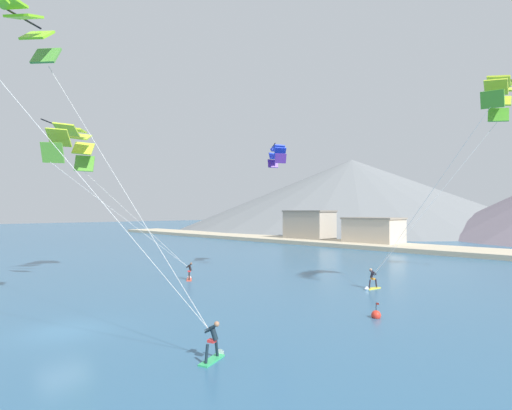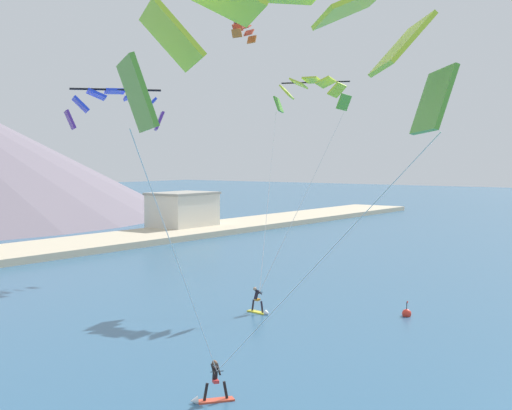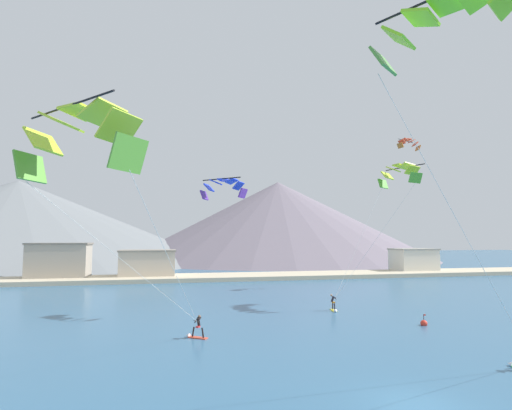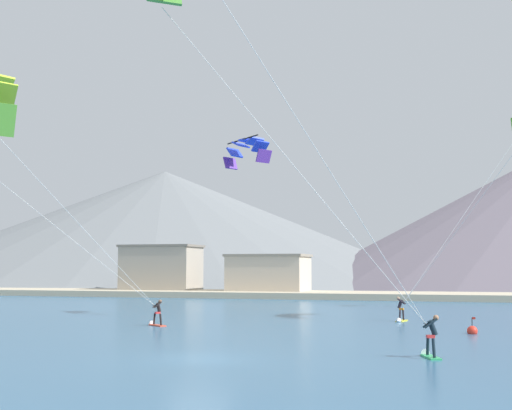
% 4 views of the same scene
% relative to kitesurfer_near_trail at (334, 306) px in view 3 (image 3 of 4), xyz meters
% --- Properties ---
extents(ground_plane, '(400.00, 400.00, 0.00)m').
position_rel_kitesurfer_near_trail_xyz_m(ground_plane, '(-5.69, -21.41, -0.48)').
color(ground_plane, '#336084').
extents(kitesurfer_near_trail, '(0.70, 1.78, 1.69)m').
position_rel_kitesurfer_near_trail_xyz_m(kitesurfer_near_trail, '(0.00, 0.00, 0.00)').
color(kitesurfer_near_trail, yellow).
rests_on(kitesurfer_near_trail, ground).
extents(kitesurfer_mid_center, '(1.64, 1.36, 1.66)m').
position_rel_kitesurfer_near_trail_xyz_m(kitesurfer_mid_center, '(-13.93, -7.62, -0.02)').
color(kitesurfer_mid_center, '#E54C33').
rests_on(kitesurfer_mid_center, ground).
extents(parafoil_kite_near_lead, '(10.71, 8.47, 14.94)m').
position_rel_kitesurfer_near_trail_xyz_m(parafoil_kite_near_lead, '(-5.57, -24.18, 14.92)').
color(parafoil_kite_near_lead, '#51983C').
extents(parafoil_kite_near_trail, '(10.07, 5.63, 13.91)m').
position_rel_kitesurfer_near_trail_xyz_m(parafoil_kite_near_trail, '(8.64, 1.70, 13.68)').
color(parafoil_kite_near_trail, '#50A72E').
extents(parafoil_kite_mid_center, '(10.24, 11.02, 12.43)m').
position_rel_kitesurfer_near_trail_xyz_m(parafoil_kite_mid_center, '(-20.49, -15.62, 11.83)').
color(parafoil_kite_mid_center, '#57A233').
extents(parafoil_kite_distant_high_outer, '(4.31, 2.41, 1.67)m').
position_rel_kitesurfer_near_trail_xyz_m(parafoil_kite_distant_high_outer, '(19.43, 15.89, 21.03)').
color(parafoil_kite_distant_high_outer, '#C36926').
extents(parafoil_kite_distant_low_drift, '(4.39, 3.72, 1.98)m').
position_rel_kitesurfer_near_trail_xyz_m(parafoil_kite_distant_low_drift, '(-10.82, 0.83, 11.60)').
color(parafoil_kite_distant_low_drift, '#5A2C97').
extents(race_marker_buoy, '(0.56, 0.56, 1.02)m').
position_rel_kitesurfer_near_trail_xyz_m(race_marker_buoy, '(4.52, -7.60, -0.32)').
color(race_marker_buoy, red).
rests_on(race_marker_buoy, ground).
extents(shoreline_strip, '(180.00, 10.00, 0.70)m').
position_rel_kitesurfer_near_trail_xyz_m(shoreline_strip, '(-5.69, 33.44, -0.13)').
color(shoreline_strip, beige).
rests_on(shoreline_strip, ground).
extents(shore_building_harbour_front, '(8.41, 5.97, 5.05)m').
position_rel_kitesurfer_near_trail_xyz_m(shore_building_harbour_front, '(33.32, 36.10, 2.06)').
color(shore_building_harbour_front, silver).
rests_on(shore_building_harbour_front, ground).
extents(shore_building_promenade_mid, '(9.57, 6.66, 5.09)m').
position_rel_kitesurfer_near_trail_xyz_m(shore_building_promenade_mid, '(-19.19, 35.81, 2.08)').
color(shore_building_promenade_mid, beige).
rests_on(shore_building_promenade_mid, ground).
extents(shore_building_quay_east, '(9.65, 6.02, 6.36)m').
position_rel_kitesurfer_near_trail_xyz_m(shore_building_quay_east, '(-33.47, 35.90, 2.71)').
color(shore_building_quay_east, '#A89E8E').
rests_on(shore_building_quay_east, ground).
extents(mountain_peak_west_ridge, '(121.29, 121.29, 24.61)m').
position_rel_kitesurfer_near_trail_xyz_m(mountain_peak_west_ridge, '(-60.16, 95.72, 11.83)').
color(mountain_peak_west_ridge, slate).
rests_on(mountain_peak_west_ridge, ground).
extents(mountain_peak_central_summit, '(103.85, 103.85, 26.93)m').
position_rel_kitesurfer_near_trail_xyz_m(mountain_peak_central_summit, '(21.91, 97.27, 12.99)').
color(mountain_peak_central_summit, slate).
rests_on(mountain_peak_central_summit, ground).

